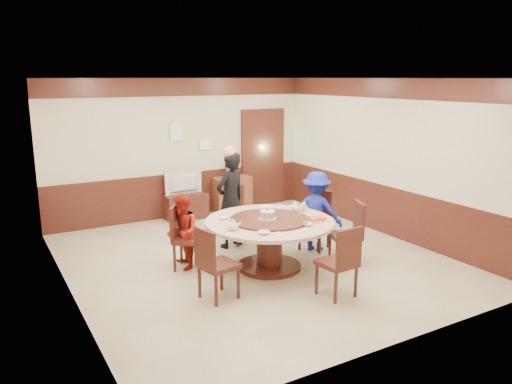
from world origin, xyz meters
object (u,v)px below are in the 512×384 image
banquet_table (269,234)px  television (185,183)px  person_standing (231,200)px  thermos (229,168)px  tv_stand (186,206)px  birthday_cake (267,215)px  person_red (182,232)px  side_cabinet (232,194)px  shrimp_platter (317,220)px  person_blue (316,211)px

banquet_table → television: bearing=91.0°
television → person_standing: bearing=89.2°
thermos → tv_stand: bearing=-178.3°
birthday_cake → thermos: 3.38m
tv_stand → person_standing: bearing=-89.7°
television → thermos: size_ratio=2.06×
banquet_table → person_red: size_ratio=1.68×
television → side_cabinet: (1.08, 0.03, -0.35)m
person_red → television: person_red is taller
person_standing → thermos: (1.00, 2.03, 0.13)m
shrimp_platter → thermos: size_ratio=0.79×
tv_stand → thermos: size_ratio=2.24×
person_red → thermos: (2.07, 2.56, 0.37)m
person_blue → person_standing: bearing=15.0°
television → side_cabinet: size_ratio=0.98×
birthday_cake → tv_stand: (-0.01, 3.20, -0.59)m
shrimp_platter → television: (-0.62, 3.59, -0.05)m
tv_stand → thermos: thermos is taller
person_red → tv_stand: bearing=166.4°
shrimp_platter → thermos: (0.38, 3.62, 0.16)m
person_standing → side_cabinet: size_ratio=2.03×
banquet_table → birthday_cake: 0.31m
banquet_table → thermos: (0.95, 3.22, 0.41)m
person_red → thermos: person_red is taller
person_standing → banquet_table: bearing=74.2°
birthday_cake → thermos: (1.00, 3.23, 0.10)m
person_blue → side_cabinet: (-0.09, 2.89, -0.29)m
person_standing → person_red: bearing=8.3°
shrimp_platter → side_cabinet: shrimp_platter is taller
tv_stand → television: television is taller
banquet_table → shrimp_platter: bearing=-35.3°
person_red → birthday_cake: bearing=67.7°
shrimp_platter → person_red: bearing=148.0°
banquet_table → thermos: 3.38m
person_standing → television: size_ratio=2.08×
birthday_cake → shrimp_platter: 0.73m
birthday_cake → television: bearing=90.2°
person_standing → tv_stand: bearing=-107.5°
banquet_table → tv_stand: size_ratio=2.25×
tv_stand → side_cabinet: side_cabinet is taller
person_blue → tv_stand: 3.11m
person_blue → thermos: bearing=-35.5°
banquet_table → tv_stand: 3.20m
person_red → birthday_cake: (1.08, -0.66, 0.27)m
person_blue → tv_stand: size_ratio=1.56×
shrimp_platter → tv_stand: 3.68m
person_standing → birthday_cake: 1.19m
person_red → side_cabinet: bearing=149.3°
person_red → television: bearing=166.4°
person_standing → television: person_standing is taller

